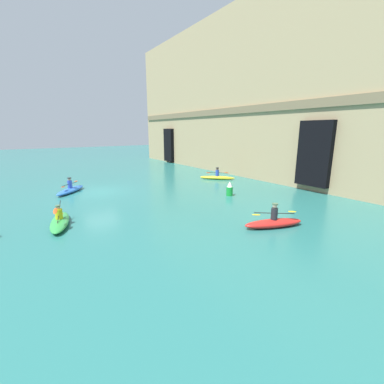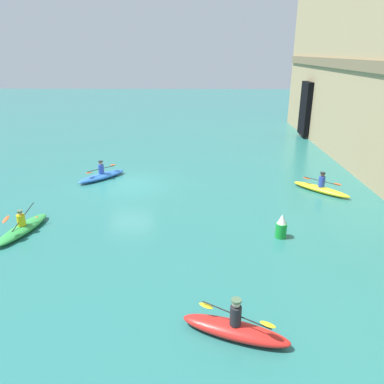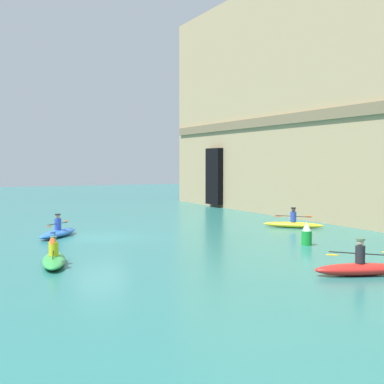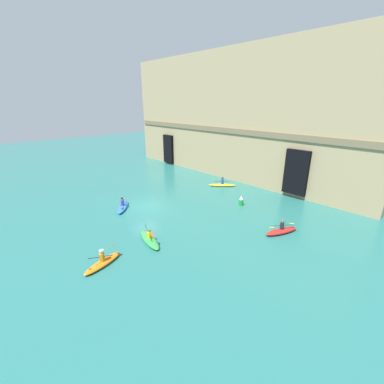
{
  "view_description": "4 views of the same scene",
  "coord_description": "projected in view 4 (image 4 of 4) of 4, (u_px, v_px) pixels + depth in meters",
  "views": [
    {
      "loc": [
        20.26,
        -4.93,
        4.7
      ],
      "look_at": [
        6.72,
        4.22,
        0.77
      ],
      "focal_mm": 24.0,
      "sensor_mm": 36.0,
      "label": 1
    },
    {
      "loc": [
        21.0,
        4.12,
        7.53
      ],
      "look_at": [
        3.8,
        3.82,
        1.02
      ],
      "focal_mm": 35.0,
      "sensor_mm": 36.0,
      "label": 2
    },
    {
      "loc": [
        25.91,
        -7.55,
        3.75
      ],
      "look_at": [
        4.37,
        2.96,
        2.43
      ],
      "focal_mm": 50.0,
      "sensor_mm": 36.0,
      "label": 3
    },
    {
      "loc": [
        21.42,
        -13.1,
        10.35
      ],
      "look_at": [
        4.79,
        2.29,
        2.32
      ],
      "focal_mm": 24.0,
      "sensor_mm": 36.0,
      "label": 4
    }
  ],
  "objects": [
    {
      "name": "kayak_yellow",
      "position": [
        222.0,
        185.0,
        32.98
      ],
      "size": [
        2.92,
        2.85,
        1.18
      ],
      "rotation": [
        0.0,
        0.0,
        0.77
      ],
      "color": "yellow",
      "rests_on": "ground"
    },
    {
      "name": "kayak_orange",
      "position": [
        103.0,
        262.0,
        17.08
      ],
      "size": [
        1.57,
        3.09,
        1.16
      ],
      "rotation": [
        0.0,
        0.0,
        5.01
      ],
      "color": "orange",
      "rests_on": "ground"
    },
    {
      "name": "kayak_red",
      "position": [
        281.0,
        231.0,
        21.2
      ],
      "size": [
        1.75,
        3.16,
        1.23
      ],
      "rotation": [
        0.0,
        0.0,
        4.36
      ],
      "color": "red",
      "rests_on": "ground"
    },
    {
      "name": "marker_buoy",
      "position": [
        241.0,
        201.0,
        26.88
      ],
      "size": [
        0.47,
        0.47,
        1.08
      ],
      "color": "green",
      "rests_on": "ground"
    },
    {
      "name": "kayak_blue",
      "position": [
        123.0,
        206.0,
        26.12
      ],
      "size": [
        3.05,
        2.79,
        1.18
      ],
      "rotation": [
        0.0,
        0.0,
        5.57
      ],
      "color": "blue",
      "rests_on": "ground"
    },
    {
      "name": "ground_plane",
      "position": [
        145.0,
        207.0,
        26.67
      ],
      "size": [
        120.0,
        120.0,
        0.0
      ],
      "primitive_type": "plane",
      "color": "#28706B"
    },
    {
      "name": "cliff_bluff",
      "position": [
        241.0,
        116.0,
        36.68
      ],
      "size": [
        38.78,
        8.27,
        16.75
      ],
      "color": "tan",
      "rests_on": "ground"
    },
    {
      "name": "kayak_green",
      "position": [
        150.0,
        239.0,
        19.93
      ],
      "size": [
        3.4,
        1.56,
        1.12
      ],
      "rotation": [
        0.0,
        0.0,
        2.91
      ],
      "color": "green",
      "rests_on": "ground"
    }
  ]
}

